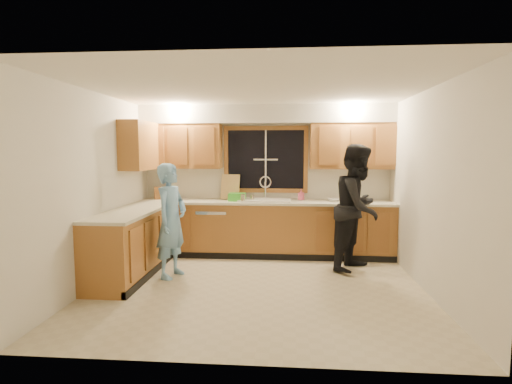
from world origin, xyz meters
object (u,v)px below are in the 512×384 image
knife_block (158,193)px  dish_crate (237,197)px  soap_bottle (301,194)px  bowl (334,200)px  man (171,221)px  woman (358,207)px  stove (113,254)px  dishwasher (214,230)px  sink (265,204)px

knife_block → dish_crate: 1.39m
soap_bottle → bowl: bearing=-14.5°
man → knife_block: (-0.63, 1.34, 0.24)m
woman → dish_crate: 1.99m
dish_crate → bowl: dish_crate is taller
stove → soap_bottle: size_ratio=4.91×
woman → bowl: 0.79m
man → woman: bearing=-61.7°
soap_bottle → dishwasher: bearing=-172.3°
dishwasher → soap_bottle: size_ratio=4.47×
sink → woman: woman is taller
man → knife_block: bearing=41.3°
dishwasher → man: size_ratio=0.52×
sink → man: man is taller
sink → dishwasher: 0.96m
stove → soap_bottle: bearing=39.8°
stove → soap_bottle: soap_bottle is taller
dish_crate → soap_bottle: 1.09m
man → soap_bottle: size_ratio=8.59×
sink → knife_block: size_ratio=3.99×
dishwasher → woman: bearing=-16.8°
woman → dishwasher: bearing=105.5°
stove → woman: 3.43m
man → soap_bottle: 2.34m
bowl → knife_block: bearing=179.3°
man → bowl: man is taller
sink → woman: 1.57m
sink → soap_bottle: sink is taller
man → bowl: 2.70m
sink → bowl: (1.14, 0.05, 0.08)m
woman → sink: bearing=96.0°
bowl → man: bearing=-151.1°
dishwasher → dish_crate: 0.69m
soap_bottle → stove: bearing=-140.2°
stove → woman: woman is taller
woman → dish_crate: (-1.87, 0.67, 0.06)m
sink → soap_bottle: bearing=16.8°
woman → dish_crate: bearing=102.6°
stove → dish_crate: 2.30m
sink → dish_crate: sink is taller
stove → knife_block: bearing=91.3°
dish_crate → soap_bottle: size_ratio=1.49×
dish_crate → soap_bottle: (1.07, 0.21, 0.03)m
dishwasher → man: (-0.37, -1.24, 0.38)m
sink → soap_bottle: 0.65m
bowl → soap_bottle: bearing=165.5°
stove → dish_crate: bearing=53.3°
sink → stove: sink is taller
dish_crate → stove: bearing=-126.7°
woman → knife_block: size_ratio=8.55×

